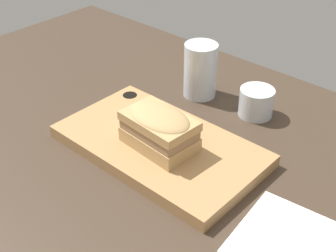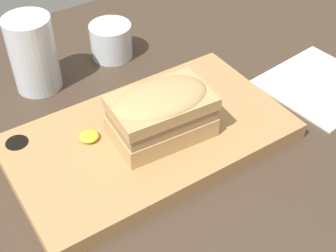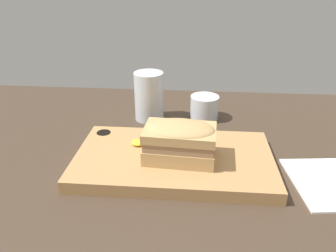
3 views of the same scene
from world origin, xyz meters
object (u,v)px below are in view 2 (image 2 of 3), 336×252
at_px(wine_glass, 111,42).
at_px(sandwich, 161,111).
at_px(serving_board, 149,138).
at_px(napkin, 320,85).
at_px(water_glass, 34,58).

bearing_deg(wine_glass, sandwich, -101.98).
bearing_deg(wine_glass, serving_board, -105.50).
bearing_deg(napkin, wine_glass, 132.11).
distance_m(serving_board, wine_glass, 0.24).
relative_size(water_glass, wine_glass, 1.69).
distance_m(wine_glass, napkin, 0.37).
distance_m(sandwich, water_glass, 0.25).
xyz_separation_m(wine_glass, napkin, (0.24, -0.27, -0.03)).
distance_m(water_glass, napkin, 0.47).
height_order(sandwich, wine_glass, sandwich).
height_order(serving_board, wine_glass, wine_glass).
relative_size(water_glass, napkin, 0.67).
bearing_deg(napkin, water_glass, 146.43).
bearing_deg(water_glass, wine_glass, 5.31).
relative_size(wine_glass, napkin, 0.40).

